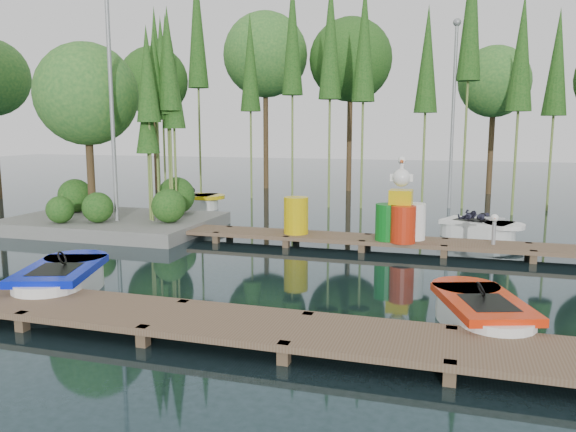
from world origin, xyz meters
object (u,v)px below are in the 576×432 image
(boat_yellow_far, at_px, (190,201))
(yellow_barrel, at_px, (296,215))
(island, at_px, (105,127))
(drum_cluster, at_px, (401,216))
(boat_red, at_px, (481,315))
(boat_blue, at_px, (62,281))

(boat_yellow_far, xyz_separation_m, yellow_barrel, (5.92, -5.38, 0.51))
(island, distance_m, drum_cluster, 9.57)
(boat_red, height_order, boat_yellow_far, boat_yellow_far)
(yellow_barrel, distance_m, drum_cluster, 2.84)
(boat_yellow_far, relative_size, yellow_barrel, 2.72)
(island, relative_size, boat_red, 2.50)
(boat_red, relative_size, boat_yellow_far, 0.99)
(drum_cluster, bearing_deg, yellow_barrel, 176.82)
(drum_cluster, bearing_deg, island, 174.15)
(island, bearing_deg, drum_cluster, -5.85)
(drum_cluster, bearing_deg, boat_yellow_far, 147.67)
(yellow_barrel, bearing_deg, boat_blue, -116.87)
(boat_red, bearing_deg, drum_cluster, 89.94)
(yellow_barrel, xyz_separation_m, drum_cluster, (2.83, -0.16, 0.13))
(boat_blue, distance_m, boat_yellow_far, 11.61)
(island, distance_m, boat_blue, 8.03)
(boat_blue, bearing_deg, yellow_barrel, 45.03)
(boat_yellow_far, xyz_separation_m, drum_cluster, (8.75, -5.54, 0.64))
(boat_blue, relative_size, boat_yellow_far, 1.09)
(island, relative_size, drum_cluster, 3.14)
(boat_red, height_order, drum_cluster, drum_cluster)
(island, bearing_deg, boat_blue, -62.41)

